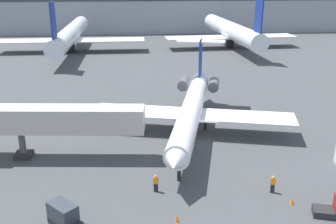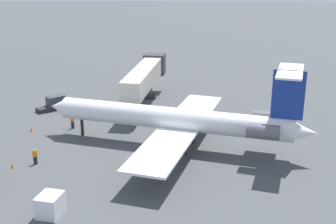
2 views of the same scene
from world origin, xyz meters
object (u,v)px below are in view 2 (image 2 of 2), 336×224
regional_jet (181,119)px  cargo_container_uld (50,205)px  traffic_cone_mid (12,166)px  jet_bridge (146,75)px  ground_crew_marshaller (72,122)px  baggage_tug_trailing (54,104)px  traffic_cone_near (32,129)px  ground_crew_loader (35,156)px

regional_jet → cargo_container_uld: bearing=-34.2°
traffic_cone_mid → cargo_container_uld: bearing=38.5°
jet_bridge → ground_crew_marshaller: 13.96m
baggage_tug_trailing → traffic_cone_near: baggage_tug_trailing is taller
traffic_cone_near → baggage_tug_trailing: bearing=179.9°
jet_bridge → traffic_cone_near: jet_bridge is taller
ground_crew_marshaller → traffic_cone_near: 4.94m
jet_bridge → traffic_cone_near: size_ratio=33.38×
ground_crew_loader → traffic_cone_near: size_ratio=3.07×
ground_crew_loader → traffic_cone_near: ground_crew_loader is taller
ground_crew_loader → traffic_cone_near: (-9.02, -3.71, -0.58)m
regional_jet → jet_bridge: regional_jet is taller
traffic_cone_mid → ground_crew_marshaller: bearing=165.7°
baggage_tug_trailing → ground_crew_marshaller: bearing=32.9°
jet_bridge → traffic_cone_near: (12.42, -12.60, -4.01)m
jet_bridge → cargo_container_uld: size_ratio=7.75×
regional_jet → traffic_cone_mid: 18.07m
cargo_container_uld → jet_bridge: bearing=172.2°
ground_crew_marshaller → ground_crew_loader: same height
ground_crew_marshaller → ground_crew_loader: (10.47, -0.98, 0.00)m
cargo_container_uld → ground_crew_marshaller: bearing=-169.6°
ground_crew_loader → cargo_container_uld: cargo_container_uld is taller
ground_crew_marshaller → traffic_cone_mid: 11.93m
ground_crew_marshaller → jet_bridge: bearing=144.2°
jet_bridge → ground_crew_marshaller: bearing=-35.8°
traffic_cone_near → traffic_cone_mid: same height
ground_crew_marshaller → traffic_cone_mid: ground_crew_marshaller is taller
regional_jet → ground_crew_marshaller: (-5.13, -13.65, -2.52)m
regional_jet → cargo_container_uld: 17.97m
ground_crew_marshaller → baggage_tug_trailing: size_ratio=0.44×
ground_crew_loader → ground_crew_marshaller: bearing=174.7°
jet_bridge → ground_crew_loader: (21.45, -8.89, -3.43)m
ground_crew_loader → traffic_cone_mid: (1.07, -1.97, -0.58)m
jet_bridge → traffic_cone_mid: 25.32m
baggage_tug_trailing → cargo_container_uld: 28.33m
ground_crew_marshaller → traffic_cone_mid: size_ratio=3.07×
regional_jet → ground_crew_marshaller: size_ratio=17.73×
traffic_cone_near → jet_bridge: bearing=134.6°
ground_crew_marshaller → ground_crew_loader: 10.52m
jet_bridge → ground_crew_marshaller: jet_bridge is taller
jet_bridge → cargo_container_uld: jet_bridge is taller
regional_jet → ground_crew_marshaller: bearing=-110.6°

